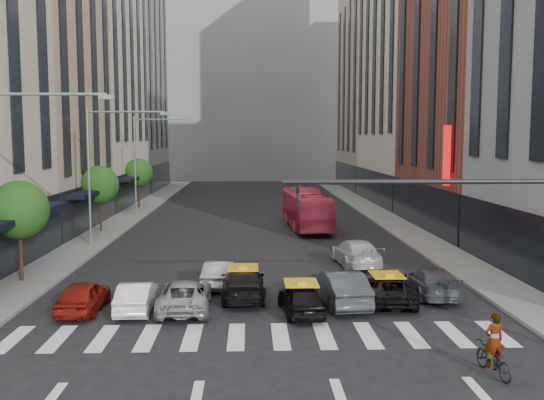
{
  "coord_description": "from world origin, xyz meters",
  "views": [
    {
      "loc": [
        -0.49,
        -19.85,
        7.18
      ],
      "look_at": [
        0.64,
        11.02,
        4.0
      ],
      "focal_mm": 40.0,
      "sensor_mm": 36.0,
      "label": 1
    }
  ],
  "objects": [
    {
      "name": "building_left_d",
      "position": [
        -17.0,
        65.0,
        15.0
      ],
      "size": [
        8.0,
        18.0,
        30.0
      ],
      "primitive_type": "cube",
      "color": "gray",
      "rests_on": "ground"
    },
    {
      "name": "taxi_left",
      "position": [
        -0.81,
        6.79,
        0.69
      ],
      "size": [
        2.03,
        4.81,
        1.38
      ],
      "primitive_type": "imported",
      "rotation": [
        0.0,
        0.0,
        3.16
      ],
      "color": "black",
      "rests_on": "ground"
    },
    {
      "name": "traffic_signal",
      "position": [
        7.69,
        -1.0,
        4.47
      ],
      "size": [
        10.1,
        0.2,
        6.0
      ],
      "color": "black",
      "rests_on": "ground"
    },
    {
      "name": "building_far",
      "position": [
        0.0,
        85.0,
        18.0
      ],
      "size": [
        30.0,
        10.0,
        36.0
      ],
      "primitive_type": "cube",
      "color": "gray",
      "rests_on": "ground"
    },
    {
      "name": "streetlamp_far",
      "position": [
        -10.04,
        36.0,
        5.9
      ],
      "size": [
        5.38,
        0.25,
        9.0
      ],
      "color": "gray",
      "rests_on": "sidewalk_left"
    },
    {
      "name": "car_grey_curb",
      "position": [
        7.77,
        6.86,
        0.65
      ],
      "size": [
        2.12,
        4.62,
        1.31
      ],
      "primitive_type": "imported",
      "rotation": [
        0.0,
        0.0,
        3.08
      ],
      "color": "#414349",
      "rests_on": "ground"
    },
    {
      "name": "streetlamp_mid",
      "position": [
        -10.04,
        20.0,
        5.9
      ],
      "size": [
        5.38,
        0.25,
        9.0
      ],
      "color": "gray",
      "rests_on": "sidewalk_left"
    },
    {
      "name": "building_right_b",
      "position": [
        17.0,
        27.0,
        13.0
      ],
      "size": [
        8.0,
        18.0,
        26.0
      ],
      "primitive_type": "cube",
      "color": "brown",
      "rests_on": "ground"
    },
    {
      "name": "tree_far",
      "position": [
        -11.8,
        42.0,
        3.65
      ],
      "size": [
        2.88,
        2.88,
        4.95
      ],
      "color": "black",
      "rests_on": "sidewalk_left"
    },
    {
      "name": "car_silver",
      "position": [
        -3.23,
        5.02,
        0.64
      ],
      "size": [
        2.28,
        4.66,
        1.27
      ],
      "primitive_type": "imported",
      "rotation": [
        0.0,
        0.0,
        3.18
      ],
      "color": "#A3A3A8",
      "rests_on": "ground"
    },
    {
      "name": "building_left_c",
      "position": [
        -17.0,
        46.0,
        18.0
      ],
      "size": [
        8.0,
        20.0,
        36.0
      ],
      "primitive_type": "cube",
      "color": "beige",
      "rests_on": "ground"
    },
    {
      "name": "building_right_d",
      "position": [
        17.0,
        65.0,
        14.0
      ],
      "size": [
        8.0,
        18.0,
        28.0
      ],
      "primitive_type": "cube",
      "color": "tan",
      "rests_on": "ground"
    },
    {
      "name": "taxi_center",
      "position": [
        1.58,
        4.24,
        0.64
      ],
      "size": [
        1.9,
        3.89,
        1.28
      ],
      "primitive_type": "imported",
      "rotation": [
        0.0,
        0.0,
        3.25
      ],
      "color": "black",
      "rests_on": "ground"
    },
    {
      "name": "liberty_sign",
      "position": [
        12.6,
        20.0,
        6.0
      ],
      "size": [
        0.3,
        0.7,
        4.0
      ],
      "color": "red",
      "rests_on": "ground"
    },
    {
      "name": "car_grey_mid",
      "position": [
        3.39,
        5.54,
        0.76
      ],
      "size": [
        2.14,
        4.79,
        1.53
      ],
      "primitive_type": "imported",
      "rotation": [
        0.0,
        0.0,
        3.26
      ],
      "color": "#37393D",
      "rests_on": "ground"
    },
    {
      "name": "tree_mid",
      "position": [
        -11.8,
        26.0,
        3.65
      ],
      "size": [
        2.88,
        2.88,
        4.95
      ],
      "color": "black",
      "rests_on": "sidewalk_left"
    },
    {
      "name": "building_left_b",
      "position": [
        -17.0,
        28.0,
        12.0
      ],
      "size": [
        8.0,
        16.0,
        24.0
      ],
      "primitive_type": "cube",
      "color": "tan",
      "rests_on": "ground"
    },
    {
      "name": "car_row2_right",
      "position": [
        5.46,
        13.61,
        0.73
      ],
      "size": [
        2.54,
        5.23,
        1.47
      ],
      "primitive_type": "imported",
      "rotation": [
        0.0,
        0.0,
        3.24
      ],
      "color": "silver",
      "rests_on": "ground"
    },
    {
      "name": "sidewalk_left",
      "position": [
        -11.5,
        30.0,
        0.07
      ],
      "size": [
        3.0,
        96.0,
        0.15
      ],
      "primitive_type": "cube",
      "color": "slate",
      "rests_on": "ground"
    },
    {
      "name": "car_white_front",
      "position": [
        -5.2,
        4.88,
        0.63
      ],
      "size": [
        1.42,
        3.84,
        1.25
      ],
      "primitive_type": "imported",
      "rotation": [
        0.0,
        0.0,
        3.17
      ],
      "color": "silver",
      "rests_on": "ground"
    },
    {
      "name": "motorcycle",
      "position": [
        6.87,
        -2.36,
        0.49
      ],
      "size": [
        0.95,
        1.96,
        0.99
      ],
      "primitive_type": "imported",
      "rotation": [
        0.0,
        0.0,
        3.31
      ],
      "color": "black",
      "rests_on": "ground"
    },
    {
      "name": "streetlamp_near",
      "position": [
        -10.04,
        4.0,
        5.9
      ],
      "size": [
        5.38,
        0.25,
        9.0
      ],
      "color": "gray",
      "rests_on": "sidewalk_left"
    },
    {
      "name": "car_row2_left",
      "position": [
        -1.95,
        9.03,
        0.64
      ],
      "size": [
        1.68,
        3.99,
        1.28
      ],
      "primitive_type": "imported",
      "rotation": [
        0.0,
        0.0,
        3.06
      ],
      "color": "#9C9DA2",
      "rests_on": "ground"
    },
    {
      "name": "building_right_c",
      "position": [
        17.0,
        46.0,
        20.0
      ],
      "size": [
        8.0,
        20.0,
        40.0
      ],
      "primitive_type": "cube",
      "color": "beige",
      "rests_on": "ground"
    },
    {
      "name": "rider",
      "position": [
        6.87,
        -2.36,
        1.83
      ],
      "size": [
        0.67,
        0.5,
        1.68
      ],
      "primitive_type": "imported",
      "rotation": [
        0.0,
        0.0,
        3.31
      ],
      "color": "gray",
      "rests_on": "motorcycle"
    },
    {
      "name": "ground",
      "position": [
        0.0,
        0.0,
        0.0
      ],
      "size": [
        160.0,
        160.0,
        0.0
      ],
      "primitive_type": "plane",
      "color": "black",
      "rests_on": "ground"
    },
    {
      "name": "taxi_right",
      "position": [
        5.46,
        5.84,
        0.61
      ],
      "size": [
        2.13,
        4.42,
        1.22
      ],
      "primitive_type": "imported",
      "rotation": [
        0.0,
        0.0,
        3.11
      ],
      "color": "black",
      "rests_on": "ground"
    },
    {
      "name": "bus",
      "position": [
        4.0,
        27.79,
        1.53
      ],
      "size": [
        3.23,
        11.12,
        3.06
      ],
      "primitive_type": "imported",
      "rotation": [
        0.0,
        0.0,
        3.2
      ],
      "color": "#E5435F",
      "rests_on": "ground"
    },
    {
      "name": "car_red",
      "position": [
        -7.4,
        4.93,
        0.66
      ],
      "size": [
        1.62,
        3.89,
        1.32
      ],
      "primitive_type": "imported",
      "rotation": [
        0.0,
        0.0,
        3.12
      ],
      "color": "maroon",
      "rests_on": "ground"
    },
    {
      "name": "tree_near",
      "position": [
        -11.8,
        10.0,
        3.65
      ],
      "size": [
        2.88,
        2.88,
        4.95
      ],
      "color": "black",
      "rests_on": "sidewalk_left"
    },
    {
      "name": "sidewalk_right",
      "position": [
        11.5,
        30.0,
        0.07
      ],
      "size": [
        3.0,
        96.0,
        0.15
      ],
      "primitive_type": "cube",
      "color": "slate",
      "rests_on": "ground"
    }
  ]
}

